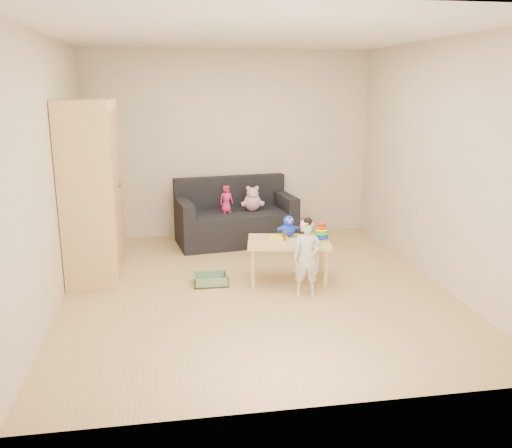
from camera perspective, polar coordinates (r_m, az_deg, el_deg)
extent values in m
plane|color=tan|center=(5.87, -0.08, -6.78)|extent=(4.50, 4.50, 0.00)
plane|color=white|center=(5.49, -0.09, 19.42)|extent=(4.50, 4.50, 0.00)
plane|color=beige|center=(7.74, -2.81, 8.33)|extent=(4.00, 0.00, 4.00)
plane|color=beige|center=(3.37, 6.10, 0.18)|extent=(4.00, 0.00, 4.00)
plane|color=beige|center=(5.57, -20.92, 4.98)|extent=(0.00, 4.50, 4.50)
plane|color=beige|center=(6.17, 18.66, 6.02)|extent=(0.00, 4.50, 4.50)
cube|color=#E8CB7F|center=(6.28, -16.87, 3.40)|extent=(0.55, 1.10, 1.98)
cube|color=black|center=(7.46, -2.12, -0.33)|extent=(1.67, 1.00, 0.44)
cube|color=#DEB57A|center=(6.02, 3.43, -3.89)|extent=(0.98, 0.71, 0.47)
imported|color=silver|center=(5.60, 5.38, -3.64)|extent=(0.32, 0.24, 0.79)
imported|color=#D42762|center=(7.31, -3.14, 2.61)|extent=(0.21, 0.17, 0.36)
cylinder|color=#CCA50A|center=(6.00, 6.87, -1.57)|extent=(0.16, 0.16, 0.02)
cylinder|color=silver|center=(5.98, 6.90, -0.73)|extent=(0.02, 0.02, 0.18)
torus|color=#0E32E1|center=(6.00, 6.88, -1.32)|extent=(0.17, 0.17, 0.04)
torus|color=green|center=(5.99, 6.89, -0.98)|extent=(0.15, 0.15, 0.04)
torus|color=#E9F00C|center=(5.98, 6.90, -0.65)|extent=(0.13, 0.13, 0.03)
torus|color=#CB3F0A|center=(5.97, 6.91, -0.34)|extent=(0.11, 0.11, 0.03)
torus|color=red|center=(5.96, 6.92, -0.04)|extent=(0.09, 0.09, 0.03)
cylinder|color=black|center=(6.08, 4.90, -0.61)|extent=(0.07, 0.07, 0.16)
cylinder|color=black|center=(6.05, 4.92, 0.26)|extent=(0.03, 0.03, 0.05)
cylinder|color=black|center=(6.05, 4.93, 0.51)|extent=(0.04, 0.04, 0.01)
cube|color=#F7FF1A|center=(6.05, 2.45, -1.38)|extent=(0.25, 0.25, 0.01)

